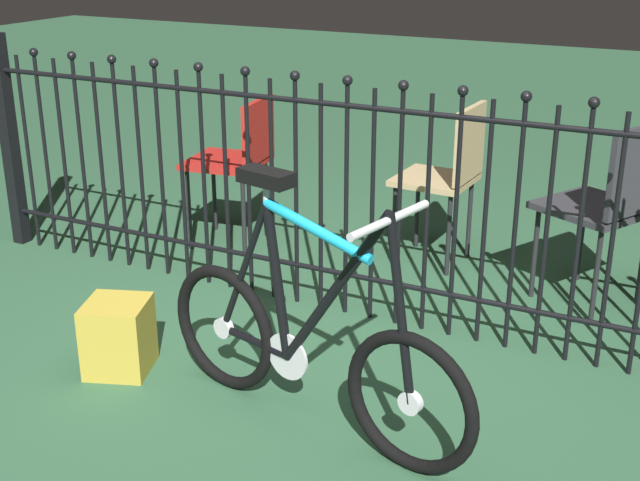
% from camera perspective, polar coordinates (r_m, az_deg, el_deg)
% --- Properties ---
extents(ground_plane, '(20.00, 20.00, 0.00)m').
position_cam_1_polar(ground_plane, '(3.39, -4.05, -9.51)').
color(ground_plane, '#2D573A').
extents(iron_fence, '(4.05, 0.07, 1.15)m').
position_cam_1_polar(iron_fence, '(3.77, 0.82, 3.35)').
color(iron_fence, black).
rests_on(iron_fence, ground).
extents(bicycle, '(1.32, 0.43, 0.91)m').
position_cam_1_polar(bicycle, '(2.98, -0.76, -7.01)').
color(bicycle, black).
rests_on(bicycle, ground).
extents(chair_charcoal, '(0.58, 0.58, 0.88)m').
position_cam_1_polar(chair_charcoal, '(4.03, 18.96, 2.76)').
color(chair_charcoal, black).
rests_on(chair_charcoal, ground).
extents(chair_tan, '(0.40, 0.39, 0.84)m').
position_cam_1_polar(chair_tan, '(4.38, 8.63, 4.75)').
color(chair_tan, black).
rests_on(chair_tan, ground).
extents(chair_red, '(0.46, 0.46, 0.81)m').
position_cam_1_polar(chair_red, '(4.63, -5.45, 5.75)').
color(chair_red, black).
rests_on(chair_red, ground).
extents(display_crate, '(0.31, 0.31, 0.29)m').
position_cam_1_polar(display_crate, '(3.50, -13.34, -6.26)').
color(display_crate, '#B29933').
rests_on(display_crate, ground).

